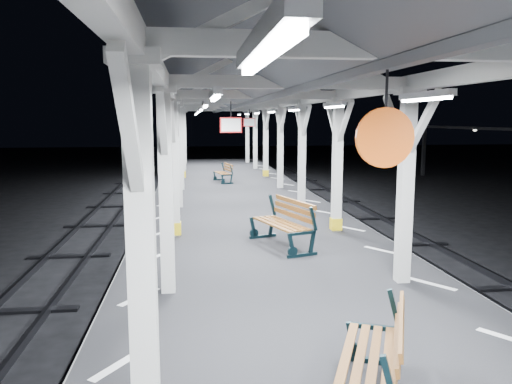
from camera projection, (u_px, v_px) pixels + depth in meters
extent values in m
plane|color=black|center=(270.00, 301.00, 10.53)|extent=(120.00, 120.00, 0.00)
cube|color=black|center=(270.00, 278.00, 10.46)|extent=(6.00, 50.00, 1.00)
cube|color=silver|center=(150.00, 259.00, 10.07)|extent=(1.00, 48.00, 0.01)
cube|color=silver|center=(383.00, 251.00, 10.70)|extent=(1.00, 48.00, 0.01)
cube|color=#2D2D33|center=(50.00, 307.00, 9.95)|extent=(0.08, 60.00, 0.16)
cube|color=black|center=(21.00, 311.00, 9.89)|extent=(2.20, 0.22, 0.06)
cube|color=#2D2D33|center=(467.00, 288.00, 11.09)|extent=(0.08, 60.00, 0.16)
cube|color=black|center=(490.00, 289.00, 11.17)|extent=(2.20, 0.22, 0.06)
cube|color=beige|center=(142.00, 270.00, 4.01)|extent=(0.22, 0.22, 3.20)
cube|color=beige|center=(135.00, 58.00, 3.77)|extent=(0.40, 0.40, 0.12)
cube|color=beige|center=(144.00, 125.00, 4.39)|extent=(0.10, 0.99, 0.99)
cube|color=beige|center=(129.00, 127.00, 3.31)|extent=(0.10, 0.99, 0.99)
cube|color=beige|center=(166.00, 195.00, 7.94)|extent=(0.22, 0.22, 3.20)
cube|color=beige|center=(163.00, 89.00, 7.70)|extent=(0.40, 0.40, 0.12)
cube|color=beige|center=(166.00, 122.00, 8.31)|extent=(0.10, 0.99, 0.99)
cube|color=beige|center=(162.00, 123.00, 7.23)|extent=(0.10, 0.99, 0.99)
cube|color=beige|center=(174.00, 170.00, 11.86)|extent=(0.22, 0.22, 3.20)
cube|color=beige|center=(173.00, 99.00, 11.62)|extent=(0.40, 0.40, 0.12)
cube|color=yellow|center=(176.00, 228.00, 12.07)|extent=(0.26, 0.26, 0.30)
cube|color=beige|center=(174.00, 121.00, 12.23)|extent=(0.10, 0.99, 0.99)
cube|color=beige|center=(172.00, 121.00, 11.16)|extent=(0.10, 0.99, 0.99)
cube|color=beige|center=(178.00, 157.00, 15.79)|extent=(0.22, 0.22, 3.20)
cube|color=beige|center=(177.00, 104.00, 15.55)|extent=(0.40, 0.40, 0.12)
cube|color=beige|center=(178.00, 121.00, 16.16)|extent=(0.10, 0.99, 0.99)
cube|color=beige|center=(177.00, 121.00, 15.08)|extent=(0.10, 0.99, 0.99)
cube|color=beige|center=(181.00, 150.00, 19.71)|extent=(0.22, 0.22, 3.20)
cube|color=beige|center=(180.00, 107.00, 19.47)|extent=(0.40, 0.40, 0.12)
cube|color=beige|center=(180.00, 120.00, 20.08)|extent=(0.10, 0.99, 0.99)
cube|color=beige|center=(180.00, 120.00, 19.00)|extent=(0.10, 0.99, 0.99)
cube|color=beige|center=(182.00, 144.00, 23.64)|extent=(0.22, 0.22, 3.20)
cube|color=beige|center=(182.00, 109.00, 23.39)|extent=(0.40, 0.40, 0.12)
cube|color=yellow|center=(183.00, 174.00, 23.84)|extent=(0.26, 0.26, 0.30)
cube|color=beige|center=(182.00, 120.00, 24.01)|extent=(0.10, 0.99, 0.99)
cube|color=beige|center=(182.00, 120.00, 22.93)|extent=(0.10, 0.99, 0.99)
cube|color=beige|center=(184.00, 141.00, 27.56)|extent=(0.22, 0.22, 3.20)
cube|color=beige|center=(183.00, 110.00, 27.32)|extent=(0.40, 0.40, 0.12)
cube|color=beige|center=(183.00, 120.00, 27.93)|extent=(0.10, 0.99, 0.99)
cube|color=beige|center=(183.00, 120.00, 26.85)|extent=(0.10, 0.99, 0.99)
cube|color=beige|center=(184.00, 138.00, 31.49)|extent=(0.22, 0.22, 3.20)
cube|color=beige|center=(184.00, 112.00, 31.24)|extent=(0.40, 0.40, 0.12)
cube|color=beige|center=(184.00, 120.00, 31.86)|extent=(0.10, 0.99, 0.99)
cube|color=beige|center=(184.00, 120.00, 30.78)|extent=(0.10, 0.99, 0.99)
cube|color=beige|center=(405.00, 191.00, 8.45)|extent=(0.22, 0.22, 3.20)
cube|color=beige|center=(410.00, 91.00, 8.21)|extent=(0.40, 0.40, 0.12)
cube|color=beige|center=(395.00, 122.00, 8.82)|extent=(0.10, 0.99, 0.99)
cube|color=beige|center=(423.00, 122.00, 7.74)|extent=(0.10, 0.99, 0.99)
cube|color=beige|center=(337.00, 168.00, 12.37)|extent=(0.22, 0.22, 3.20)
cube|color=beige|center=(339.00, 100.00, 12.13)|extent=(0.40, 0.40, 0.12)
cube|color=yellow|center=(336.00, 224.00, 12.58)|extent=(0.26, 0.26, 0.30)
cube|color=beige|center=(332.00, 121.00, 12.74)|extent=(0.10, 0.99, 0.99)
cube|color=beige|center=(345.00, 121.00, 11.67)|extent=(0.10, 0.99, 0.99)
cube|color=beige|center=(302.00, 156.00, 16.30)|extent=(0.22, 0.22, 3.20)
cube|color=beige|center=(303.00, 105.00, 16.06)|extent=(0.40, 0.40, 0.12)
cube|color=beige|center=(299.00, 121.00, 16.67)|extent=(0.10, 0.99, 0.99)
cube|color=beige|center=(306.00, 121.00, 15.59)|extent=(0.10, 0.99, 0.99)
cube|color=beige|center=(280.00, 149.00, 20.22)|extent=(0.22, 0.22, 3.20)
cube|color=beige|center=(281.00, 107.00, 19.98)|extent=(0.40, 0.40, 0.12)
cube|color=beige|center=(278.00, 120.00, 20.59)|extent=(0.10, 0.99, 0.99)
cube|color=beige|center=(283.00, 120.00, 19.51)|extent=(0.10, 0.99, 0.99)
cube|color=beige|center=(266.00, 144.00, 24.15)|extent=(0.22, 0.22, 3.20)
cube|color=beige|center=(266.00, 109.00, 23.90)|extent=(0.40, 0.40, 0.12)
cube|color=yellow|center=(266.00, 173.00, 24.35)|extent=(0.26, 0.26, 0.30)
cube|color=beige|center=(264.00, 120.00, 24.52)|extent=(0.10, 0.99, 0.99)
cube|color=beige|center=(268.00, 120.00, 23.44)|extent=(0.10, 0.99, 0.99)
cube|color=beige|center=(255.00, 140.00, 28.07)|extent=(0.22, 0.22, 3.20)
cube|color=beige|center=(255.00, 111.00, 27.83)|extent=(0.40, 0.40, 0.12)
cube|color=beige|center=(254.00, 120.00, 28.44)|extent=(0.10, 0.99, 0.99)
cube|color=beige|center=(257.00, 120.00, 27.36)|extent=(0.10, 0.99, 0.99)
cube|color=beige|center=(247.00, 138.00, 31.99)|extent=(0.22, 0.22, 3.20)
cube|color=beige|center=(247.00, 112.00, 31.75)|extent=(0.40, 0.40, 0.12)
cube|color=beige|center=(246.00, 120.00, 32.37)|extent=(0.10, 0.99, 0.99)
cube|color=beige|center=(248.00, 120.00, 31.29)|extent=(0.10, 0.99, 0.99)
cube|color=beige|center=(169.00, 89.00, 9.64)|extent=(0.18, 48.00, 0.24)
cube|color=beige|center=(368.00, 90.00, 10.15)|extent=(0.18, 48.00, 0.24)
cube|color=beige|center=(388.00, 47.00, 4.01)|extent=(4.20, 0.14, 0.20)
cube|color=beige|center=(291.00, 82.00, 7.93)|extent=(4.20, 0.14, 0.20)
cube|color=beige|center=(257.00, 94.00, 11.86)|extent=(4.20, 0.14, 0.20)
cube|color=beige|center=(241.00, 101.00, 15.78)|extent=(4.20, 0.14, 0.20)
cube|color=beige|center=(231.00, 104.00, 19.71)|extent=(4.20, 0.14, 0.20)
cube|color=beige|center=(224.00, 107.00, 23.63)|extent=(4.20, 0.14, 0.20)
cube|color=beige|center=(219.00, 108.00, 27.56)|extent=(4.20, 0.14, 0.20)
cube|color=beige|center=(216.00, 110.00, 31.48)|extent=(4.20, 0.14, 0.20)
cube|color=beige|center=(271.00, 42.00, 9.76)|extent=(0.16, 48.00, 0.20)
cube|color=#484B4F|center=(205.00, 61.00, 9.65)|extent=(2.80, 49.00, 1.45)
cube|color=#484B4F|center=(335.00, 63.00, 9.98)|extent=(2.80, 49.00, 1.45)
cube|color=silver|center=(265.00, 42.00, 1.92)|extent=(0.10, 1.35, 0.08)
cube|color=white|center=(265.00, 55.00, 1.93)|extent=(0.05, 1.25, 0.05)
cube|color=silver|center=(215.00, 93.00, 5.85)|extent=(0.10, 1.35, 0.08)
cube|color=white|center=(215.00, 98.00, 5.85)|extent=(0.05, 1.25, 0.05)
cube|color=silver|center=(205.00, 104.00, 9.77)|extent=(0.10, 1.35, 0.08)
cube|color=white|center=(205.00, 106.00, 9.78)|extent=(0.05, 1.25, 0.05)
cube|color=silver|center=(201.00, 108.00, 13.70)|extent=(0.10, 1.35, 0.08)
cube|color=white|center=(201.00, 110.00, 13.70)|extent=(0.05, 1.25, 0.05)
cube|color=silver|center=(199.00, 110.00, 17.62)|extent=(0.10, 1.35, 0.08)
cube|color=white|center=(199.00, 112.00, 17.63)|extent=(0.05, 1.25, 0.05)
cube|color=silver|center=(197.00, 112.00, 21.54)|extent=(0.10, 1.35, 0.08)
cube|color=white|center=(197.00, 113.00, 21.55)|extent=(0.05, 1.25, 0.05)
cube|color=silver|center=(196.00, 113.00, 25.47)|extent=(0.10, 1.35, 0.08)
cube|color=white|center=(196.00, 114.00, 25.48)|extent=(0.05, 1.25, 0.05)
cube|color=silver|center=(195.00, 114.00, 29.39)|extent=(0.10, 1.35, 0.08)
cube|color=white|center=(196.00, 115.00, 29.40)|extent=(0.05, 1.25, 0.05)
cube|color=silver|center=(425.00, 95.00, 6.18)|extent=(0.10, 1.35, 0.08)
cube|color=white|center=(425.00, 99.00, 6.19)|extent=(0.05, 1.25, 0.05)
cube|color=silver|center=(334.00, 104.00, 10.10)|extent=(0.10, 1.35, 0.08)
cube|color=white|center=(334.00, 107.00, 10.11)|extent=(0.05, 1.25, 0.05)
cube|color=silver|center=(294.00, 108.00, 14.03)|extent=(0.10, 1.35, 0.08)
cube|color=white|center=(294.00, 110.00, 14.03)|extent=(0.05, 1.25, 0.05)
cube|color=silver|center=(271.00, 111.00, 17.95)|extent=(0.10, 1.35, 0.08)
cube|color=white|center=(271.00, 112.00, 17.96)|extent=(0.05, 1.25, 0.05)
cube|color=silver|center=(257.00, 112.00, 21.88)|extent=(0.10, 1.35, 0.08)
cube|color=white|center=(257.00, 113.00, 21.88)|extent=(0.05, 1.25, 0.05)
cube|color=silver|center=(247.00, 113.00, 25.80)|extent=(0.10, 1.35, 0.08)
cube|color=white|center=(247.00, 114.00, 25.81)|extent=(0.05, 1.25, 0.05)
cube|color=silver|center=(239.00, 114.00, 29.73)|extent=(0.10, 1.35, 0.08)
cube|color=white|center=(239.00, 115.00, 29.73)|extent=(0.05, 1.25, 0.05)
cylinder|color=black|center=(387.00, 88.00, 4.06)|extent=(0.02, 0.02, 0.30)
cylinder|color=#E5510C|center=(385.00, 138.00, 4.12)|extent=(0.50, 0.04, 0.50)
cylinder|color=black|center=(231.00, 109.00, 11.33)|extent=(0.02, 0.02, 0.36)
cube|color=red|center=(231.00, 125.00, 11.38)|extent=(0.50, 0.03, 0.35)
cube|color=white|center=(231.00, 125.00, 11.38)|extent=(0.44, 0.04, 0.29)
cylinder|color=black|center=(249.00, 114.00, 20.49)|extent=(0.02, 0.02, 0.36)
cube|color=red|center=(249.00, 122.00, 20.54)|extent=(0.50, 0.03, 0.35)
cube|color=white|center=(249.00, 122.00, 20.54)|extent=(0.44, 0.05, 0.29)
cube|color=black|center=(424.00, 151.00, 33.66)|extent=(0.20, 0.20, 3.30)
sphere|color=silver|center=(475.00, 130.00, 27.55)|extent=(0.20, 0.20, 0.20)
sphere|color=silver|center=(425.00, 128.00, 33.43)|extent=(0.20, 0.20, 0.20)
cube|color=black|center=(389.00, 382.00, 4.05)|extent=(0.17, 0.11, 0.45)
cube|color=black|center=(372.00, 361.00, 5.77)|extent=(0.59, 0.31, 0.06)
cube|color=black|center=(352.00, 341.00, 5.80)|extent=(0.17, 0.11, 0.48)
cube|color=black|center=(391.00, 346.00, 5.68)|extent=(0.15, 0.11, 0.48)
cube|color=black|center=(394.00, 309.00, 5.61)|extent=(0.17, 0.11, 0.45)
cube|color=brown|center=(347.00, 355.00, 4.99)|extent=(0.72, 1.46, 0.04)
cube|color=brown|center=(360.00, 357.00, 4.95)|extent=(0.72, 1.46, 0.04)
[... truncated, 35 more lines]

